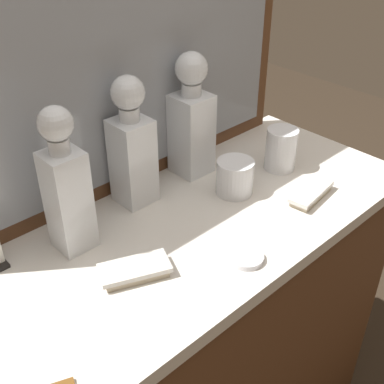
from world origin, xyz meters
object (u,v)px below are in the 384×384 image
object	(u,v)px
crystal_decanter_far_right	(191,126)
silver_brush_far_left	(311,194)
crystal_decanter_far_left	(67,194)
crystal_tumbler_far_left	(281,151)
crystal_decanter_left	(132,153)
silver_brush_far_right	(135,270)
crystal_tumbler_far_right	(235,179)
porcelain_dish	(246,257)

from	to	relation	value
crystal_decanter_far_right	silver_brush_far_left	size ratio (longest dim) A/B	2.15
crystal_decanter_far_left	crystal_tumbler_far_left	xyz separation A→B (m)	(0.56, -0.09, -0.08)
crystal_tumbler_far_left	silver_brush_far_left	distance (m)	0.16
crystal_decanter_left	silver_brush_far_right	xyz separation A→B (m)	(-0.16, -0.21, -0.11)
crystal_decanter_left	crystal_tumbler_far_right	world-z (taller)	crystal_decanter_left
crystal_decanter_far_left	crystal_tumbler_far_right	size ratio (longest dim) A/B	3.50
crystal_decanter_far_left	crystal_tumbler_far_right	xyz separation A→B (m)	(0.39, -0.09, -0.09)
crystal_tumbler_far_left	crystal_decanter_left	bearing A→B (deg)	158.63
crystal_decanter_far_left	crystal_tumbler_far_left	distance (m)	0.57
crystal_decanter_far_right	silver_brush_far_right	bearing A→B (deg)	-148.62
crystal_tumbler_far_right	silver_brush_far_left	xyz separation A→B (m)	(0.11, -0.14, -0.03)
crystal_decanter_far_left	crystal_decanter_left	bearing A→B (deg)	13.53
crystal_decanter_far_right	silver_brush_far_right	world-z (taller)	crystal_decanter_far_right
crystal_decanter_left	crystal_decanter_far_right	size ratio (longest dim) A/B	0.98
crystal_decanter_far_right	crystal_decanter_left	bearing A→B (deg)	-178.19
crystal_decanter_far_right	silver_brush_far_left	bearing A→B (deg)	-67.78
crystal_decanter_far_right	crystal_tumbler_far_left	xyz separation A→B (m)	(0.18, -0.15, -0.07)
crystal_tumbler_far_right	crystal_decanter_left	bearing A→B (deg)	143.84
crystal_decanter_left	crystal_tumbler_far_left	bearing A→B (deg)	-21.37
silver_brush_far_left	crystal_decanter_far_right	bearing A→B (deg)	112.22
crystal_decanter_far_left	crystal_tumbler_far_left	bearing A→B (deg)	-9.65
porcelain_dish	silver_brush_far_left	bearing A→B (deg)	8.44
crystal_tumbler_far_right	silver_brush_far_left	size ratio (longest dim) A/B	0.61
crystal_tumbler_far_right	silver_brush_far_left	world-z (taller)	crystal_tumbler_far_right
crystal_decanter_far_left	silver_brush_far_right	world-z (taller)	crystal_decanter_far_left
crystal_decanter_far_left	crystal_decanter_far_right	distance (m)	0.39
crystal_decanter_far_left	crystal_tumbler_far_right	distance (m)	0.41
crystal_decanter_far_right	silver_brush_far_right	distance (m)	0.43
silver_brush_far_left	porcelain_dish	size ratio (longest dim) A/B	2.01
crystal_decanter_far_right	porcelain_dish	bearing A→B (deg)	-115.94
crystal_decanter_left	porcelain_dish	distance (m)	0.35
crystal_tumbler_far_right	crystal_tumbler_far_left	world-z (taller)	crystal_tumbler_far_left
crystal_tumbler_far_right	silver_brush_far_left	bearing A→B (deg)	-51.48
crystal_decanter_far_right	silver_brush_far_right	xyz separation A→B (m)	(-0.35, -0.21, -0.11)
silver_brush_far_right	silver_brush_far_left	bearing A→B (deg)	-9.08
crystal_decanter_left	crystal_decanter_far_right	bearing A→B (deg)	1.81
silver_brush_far_left	porcelain_dish	xyz separation A→B (m)	(-0.28, -0.04, -0.01)
crystal_decanter_far_left	porcelain_dish	xyz separation A→B (m)	(0.22, -0.28, -0.12)
crystal_tumbler_far_right	silver_brush_far_right	size ratio (longest dim) A/B	0.59
crystal_decanter_far_right	crystal_tumbler_far_right	bearing A→B (deg)	-88.24
crystal_tumbler_far_left	crystal_tumbler_far_right	bearing A→B (deg)	179.35
crystal_tumbler_far_left	porcelain_dish	xyz separation A→B (m)	(-0.34, -0.18, -0.04)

